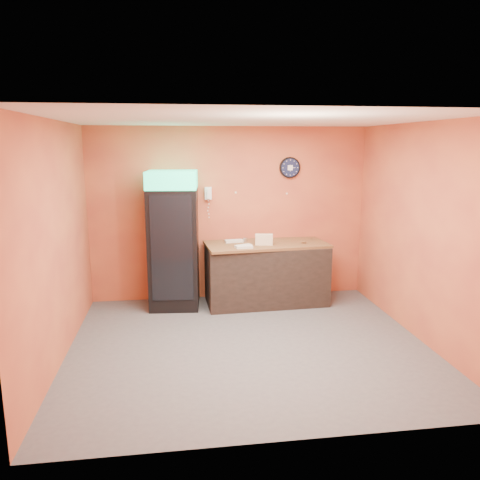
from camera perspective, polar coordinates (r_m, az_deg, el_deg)
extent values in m
plane|color=#47474C|center=(6.13, 1.06, -12.65)|extent=(4.50, 4.50, 0.00)
cube|color=#D66C3C|center=(7.65, -1.27, 3.20)|extent=(4.50, 0.02, 2.80)
cube|color=#D66C3C|center=(5.79, -21.45, -0.34)|extent=(0.02, 4.00, 2.80)
cube|color=#D66C3C|center=(6.45, 21.28, 0.82)|extent=(0.02, 4.00, 2.80)
cube|color=white|center=(5.60, 1.17, 14.49)|extent=(4.50, 4.00, 0.02)
cube|color=black|center=(7.34, -8.05, -1.01)|extent=(0.80, 0.80, 1.86)
cube|color=#1AE197|center=(7.19, -8.29, 7.28)|extent=(0.80, 0.80, 0.27)
cube|color=black|center=(6.96, -7.80, -1.03)|extent=(0.62, 0.07, 1.59)
cube|color=black|center=(7.52, 3.20, -4.19)|extent=(1.92, 0.91, 0.94)
cylinder|color=black|center=(7.73, 6.09, 8.77)|extent=(0.34, 0.05, 0.34)
cylinder|color=#0F1433|center=(7.71, 6.14, 8.76)|extent=(0.29, 0.01, 0.29)
cube|color=white|center=(7.70, 6.15, 8.75)|extent=(0.08, 0.00, 0.08)
cube|color=white|center=(7.53, -3.91, 5.70)|extent=(0.11, 0.06, 0.20)
cube|color=white|center=(7.48, -3.88, 5.67)|extent=(0.05, 0.04, 0.16)
cube|color=brown|center=(7.40, 3.24, -0.53)|extent=(1.97, 1.02, 0.04)
cube|color=beige|center=(7.25, 2.93, -0.39)|extent=(0.28, 0.14, 0.06)
cube|color=beige|center=(7.24, 2.93, 0.05)|extent=(0.28, 0.14, 0.06)
cube|color=beige|center=(7.23, 2.94, 0.49)|extent=(0.28, 0.14, 0.06)
cube|color=silver|center=(7.09, 0.41, -0.73)|extent=(0.28, 0.20, 0.04)
cube|color=silver|center=(7.02, 0.54, -0.86)|extent=(0.25, 0.11, 0.04)
cube|color=silver|center=(7.44, -0.76, -0.13)|extent=(0.30, 0.15, 0.04)
cylinder|color=silver|center=(7.48, 0.67, 0.04)|extent=(0.07, 0.07, 0.07)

